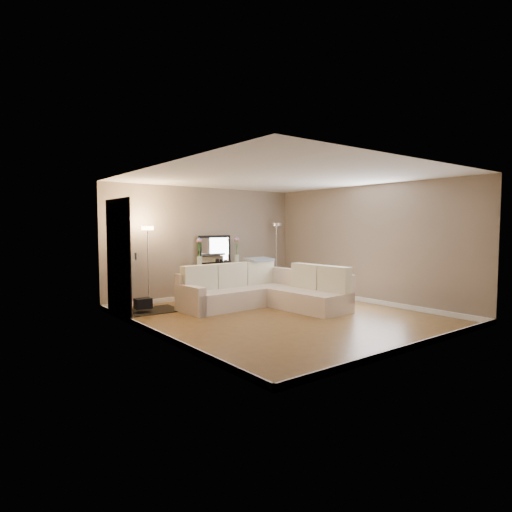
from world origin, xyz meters
TOP-DOWN VIEW (x-y plane):
  - floor at (0.00, 0.00)m, footprint 5.00×5.50m
  - ceiling at (0.00, 0.00)m, footprint 5.00×5.50m
  - wall_back at (0.00, 2.76)m, footprint 5.00×0.02m
  - wall_front at (0.00, -2.76)m, footprint 5.00×0.02m
  - wall_left at (-2.51, 0.00)m, footprint 0.02×5.50m
  - wall_right at (2.51, 0.00)m, footprint 0.02×5.50m
  - baseboard_back at (0.00, 2.73)m, footprint 5.00×0.03m
  - baseboard_front at (0.00, -2.73)m, footprint 5.00×0.03m
  - baseboard_left at (-2.48, 0.00)m, footprint 0.03×5.50m
  - baseboard_right at (2.48, 0.00)m, footprint 0.03×5.50m
  - doorway at (-2.48, 1.70)m, footprint 0.02×1.20m
  - switch_plate at (-2.48, 0.85)m, footprint 0.02×0.08m
  - sectional_sofa at (0.31, 0.98)m, footprint 2.70×2.51m
  - throw_blanket at (0.74, 1.64)m, footprint 0.69×0.44m
  - console_table at (0.13, 2.51)m, footprint 1.25×0.36m
  - leaning_mirror at (0.20, 2.67)m, footprint 0.88×0.06m
  - table_decor at (0.20, 2.48)m, footprint 0.53×0.12m
  - flower_vase_left at (-0.32, 2.50)m, footprint 0.14×0.12m
  - flower_vase_right at (0.73, 2.52)m, footprint 0.14×0.12m
  - floor_lamp_lit at (-1.63, 2.34)m, footprint 0.25×0.25m
  - floor_lamp_unlit at (2.00, 2.52)m, footprint 0.27×0.27m
  - charcoal_rug at (-1.73, 2.02)m, footprint 1.14×0.87m
  - black_bag at (-1.93, 1.93)m, footprint 0.32×0.23m

SIDE VIEW (x-z plane):
  - floor at x=0.00m, z-range -0.01..0.00m
  - charcoal_rug at x=-1.73m, z-range 0.00..0.01m
  - baseboard_back at x=0.00m, z-range 0.00..0.10m
  - baseboard_front at x=0.00m, z-range 0.00..0.10m
  - baseboard_left at x=-2.48m, z-range 0.00..0.10m
  - baseboard_right at x=2.48m, z-range 0.00..0.10m
  - black_bag at x=-1.93m, z-range 0.09..0.29m
  - sectional_sofa at x=0.31m, z-range -0.12..0.79m
  - console_table at x=0.13m, z-range 0.05..0.82m
  - table_decor at x=0.20m, z-range 0.75..0.87m
  - throw_blanket at x=0.74m, z-range 0.90..0.99m
  - flower_vase_left at x=-0.32m, z-range 0.73..1.39m
  - flower_vase_right at x=0.73m, z-range 0.73..1.39m
  - doorway at x=-2.48m, z-range 0.00..2.20m
  - leaning_mirror at x=0.20m, z-range 0.79..1.48m
  - floor_lamp_lit at x=-1.63m, z-range 0.35..2.04m
  - switch_plate at x=-2.48m, z-range 1.14..1.26m
  - floor_lamp_unlit at x=2.00m, z-range 0.37..2.15m
  - wall_back at x=0.00m, z-range 0.00..2.60m
  - wall_front at x=0.00m, z-range 0.00..2.60m
  - wall_left at x=-2.51m, z-range 0.00..2.60m
  - wall_right at x=2.51m, z-range 0.00..2.60m
  - ceiling at x=0.00m, z-range 2.60..2.61m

